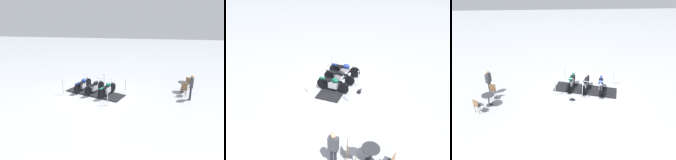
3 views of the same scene
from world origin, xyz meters
TOP-DOWN VIEW (x-y plane):
  - ground_plane at (0.00, 0.00)m, footprint 80.00×80.00m
  - display_platform at (0.00, 0.00)m, footprint 2.74×4.51m
  - motorcycle_forest at (0.32, 1.00)m, footprint 2.01×0.93m
  - motorcycle_black at (-0.04, 0.01)m, footprint 1.99×1.05m
  - motorcycle_navy at (-0.36, -0.98)m, footprint 2.09×0.82m
  - stanchion_left_front at (1.81, 1.30)m, footprint 0.28×0.28m
  - stanchion_right_mid at (-1.21, 0.42)m, footprint 0.30×0.30m
  - stanchion_right_front at (-0.62, 2.14)m, footprint 0.32×0.32m
  - stanchion_left_rear at (0.62, -2.14)m, footprint 0.29×0.29m
  - info_placard at (-1.26, 1.09)m, footprint 0.35×0.40m
  - cafe_table at (-1.47, 6.27)m, footprint 0.74×0.74m
  - cafe_chair_near_table at (-2.15, 6.72)m, footprint 0.55×0.55m
  - cafe_chair_across_table at (-0.64, 6.21)m, footprint 0.43×0.43m
  - bystander_person at (0.01, 6.53)m, footprint 0.44×0.31m

SIDE VIEW (x-z plane):
  - ground_plane at x=0.00m, z-range 0.00..0.00m
  - display_platform at x=0.00m, z-range 0.00..0.06m
  - info_placard at x=-1.26m, z-range -0.04..0.18m
  - stanchion_right_front at x=-0.62m, z-range -0.18..0.85m
  - stanchion_left_front at x=1.81m, z-range -0.14..0.87m
  - stanchion_right_mid at x=-1.21m, z-range -0.17..0.98m
  - stanchion_left_rear at x=0.62m, z-range -0.16..0.98m
  - motorcycle_forest at x=0.32m, z-range 0.01..1.02m
  - motorcycle_black at x=-0.04m, z-range 0.04..0.99m
  - cafe_chair_near_table at x=-2.15m, z-range 0.07..0.97m
  - motorcycle_navy at x=-0.36m, z-range 0.01..1.04m
  - cafe_chair_across_table at x=-0.64m, z-range 0.07..1.05m
  - cafe_table at x=-1.47m, z-range 0.19..0.93m
  - bystander_person at x=0.01m, z-range 0.17..1.88m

